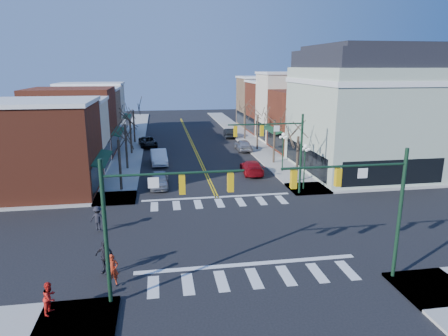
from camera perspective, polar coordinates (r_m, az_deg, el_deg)
name	(u,v)px	position (r m, az deg, el deg)	size (l,w,h in m)	color
ground	(233,233)	(27.91, 1.32, -9.21)	(160.00, 160.00, 0.00)	black
sidewalk_left	(125,167)	(46.64, -13.95, 0.19)	(3.50, 70.00, 0.15)	#9E9B93
sidewalk_right	(274,161)	(48.40, 7.15, 1.01)	(3.50, 70.00, 0.15)	#9E9B93
bldg_left_brick_a	(37,149)	(39.07, -25.12, 2.44)	(10.00, 8.50, 8.00)	maroon
bldg_left_stucco_a	(58,137)	(46.49, -22.60, 4.09)	(10.00, 7.00, 7.50)	beige
bldg_left_brick_b	(73,122)	(54.15, -20.80, 6.11)	(10.00, 9.00, 8.50)	maroon
bldg_left_tan	(84,117)	(62.24, -19.34, 6.87)	(10.00, 7.50, 7.80)	#937251
bldg_left_stucco_b	(92,110)	(69.82, -18.30, 7.85)	(10.00, 8.00, 8.20)	beige
bldg_right_brick_a	(311,121)	(55.24, 12.36, 6.59)	(10.00, 8.50, 8.00)	maroon
bldg_right_stucco	(293,108)	(62.34, 9.80, 8.49)	(10.00, 7.00, 10.00)	beige
bldg_right_brick_b	(278,108)	(69.51, 7.75, 8.53)	(10.00, 8.00, 8.50)	maroon
bldg_right_tan	(266,102)	(77.14, 6.01, 9.34)	(10.00, 8.00, 9.00)	#937251
victorian_corner	(361,110)	(45.20, 18.98, 7.88)	(12.25, 14.25, 13.30)	#A8B9A0
traffic_mast_near_left	(145,210)	(18.88, -11.16, -5.90)	(6.60, 0.28, 7.20)	#14331E
traffic_mast_near_right	(368,197)	(21.51, 19.92, -3.98)	(6.60, 0.28, 7.20)	#14331E
traffic_mast_far_right	(281,143)	(34.73, 8.14, 3.52)	(6.60, 0.28, 7.20)	#14331E
lamppost_corner	(305,159)	(36.97, 11.47, 1.26)	(0.36, 0.36, 4.33)	#14331E
lamppost_midblock	(283,145)	(42.96, 8.43, 3.21)	(0.36, 0.36, 4.33)	#14331E
tree_left_a	(120,166)	(37.36, -14.64, 0.30)	(0.24, 0.24, 4.76)	#382B21
tree_left_b	(126,147)	(45.11, -13.79, 2.91)	(0.24, 0.24, 5.04)	#382B21
tree_left_c	(131,137)	(53.00, -13.16, 4.34)	(0.24, 0.24, 4.55)	#382B21
tree_left_d	(134,127)	(60.86, -12.72, 5.79)	(0.24, 0.24, 4.90)	#382B21
tree_right_a	(297,160)	(39.46, 10.42, 1.17)	(0.24, 0.24, 4.62)	#382B21
tree_right_b	(274,142)	(46.84, 7.18, 3.71)	(0.24, 0.24, 5.18)	#382B21
tree_right_c	(257,132)	(54.47, 4.80, 5.08)	(0.24, 0.24, 4.83)	#382B21
tree_right_d	(245,124)	(62.16, 3.01, 6.33)	(0.24, 0.24, 4.97)	#382B21
car_left_near	(159,180)	(38.24, -9.22, -1.66)	(1.71, 4.25, 1.45)	#A3A4A8
car_left_mid	(159,157)	(47.21, -9.28, 1.55)	(1.78, 5.12, 1.69)	white
car_left_far	(148,142)	(57.78, -10.82, 3.68)	(2.30, 5.00, 1.39)	black
car_right_near	(252,167)	(42.51, 3.97, 0.11)	(2.00, 4.91, 1.43)	maroon
car_right_mid	(243,145)	(54.15, 2.75, 3.30)	(1.83, 4.56, 1.55)	#A8A7AB
car_right_far	(230,133)	(64.26, 0.80, 5.03)	(1.56, 4.47, 1.47)	black
pedestrian_red_a	(113,270)	(21.94, -15.62, -13.83)	(0.61, 0.40, 1.68)	red
pedestrian_red_b	(50,298)	(20.69, -23.63, -16.61)	(0.75, 0.59, 1.55)	red
pedestrian_dark_a	(105,256)	(23.14, -16.66, -12.01)	(1.13, 0.47, 1.94)	black
pedestrian_dark_b	(98,218)	(28.95, -17.57, -6.85)	(1.11, 0.64, 1.73)	black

